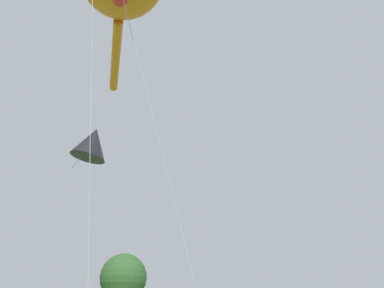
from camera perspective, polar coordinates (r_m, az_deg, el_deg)
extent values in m
cylinder|color=orange|center=(22.29, -10.73, 11.75)|extent=(2.61, 5.63, 0.46)
cylinder|color=#B2B2B7|center=(15.46, -3.86, -2.97)|extent=(5.32, 1.18, 13.79)
cone|color=black|center=(14.52, -13.91, 0.14)|extent=(1.89, 1.88, 1.34)
cylinder|color=#B2B2B7|center=(14.69, -24.57, -13.27)|extent=(3.65, 3.41, 7.13)
sphere|color=#284C23|center=(59.45, -9.66, -18.07)|extent=(6.46, 6.46, 6.46)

